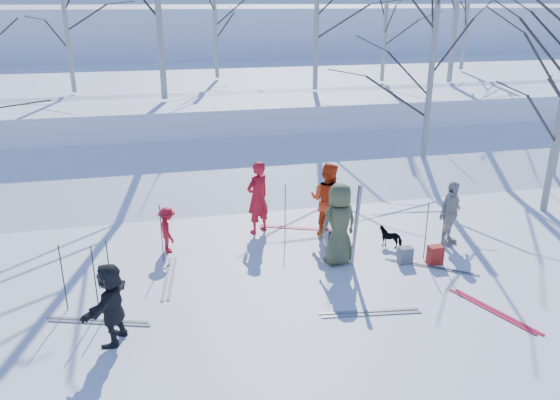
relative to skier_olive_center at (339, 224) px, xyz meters
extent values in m
plane|color=white|center=(-1.14, -0.74, -0.92)|extent=(120.00, 120.00, 0.00)
cube|color=white|center=(-1.14, 6.26, -0.77)|extent=(70.00, 9.49, 4.12)
cube|color=white|center=(-1.14, 16.26, 0.08)|extent=(70.00, 18.00, 2.20)
cube|color=white|center=(-1.14, 37.26, 1.08)|extent=(90.00, 30.00, 6.00)
imported|color=#474F2F|center=(0.00, 0.00, 0.00)|extent=(1.03, 0.82, 1.85)
imported|color=red|center=(-1.40, 2.08, 0.00)|extent=(0.80, 0.73, 1.84)
imported|color=red|center=(0.21, 1.49, 0.01)|extent=(1.15, 1.12, 1.86)
imported|color=red|center=(-3.64, 1.41, -0.38)|extent=(0.53, 0.76, 1.08)
imported|color=beige|center=(2.88, 0.38, -0.14)|extent=(0.97, 0.82, 1.56)
imported|color=black|center=(-4.66, -1.98, -0.19)|extent=(0.94, 1.41, 1.46)
imported|color=black|center=(1.49, 0.54, -0.68)|extent=(0.62, 0.54, 0.48)
cube|color=silver|center=(0.30, -0.24, 0.03)|extent=(0.11, 0.17, 1.90)
cube|color=silver|center=(0.29, -0.26, 0.03)|extent=(0.14, 0.23, 1.89)
cylinder|color=black|center=(-3.78, 0.95, -0.25)|extent=(0.02, 0.02, 1.34)
cylinder|color=black|center=(-4.77, -0.72, -0.25)|extent=(0.02, 0.02, 1.34)
cylinder|color=black|center=(1.97, -0.23, -0.25)|extent=(0.02, 0.02, 1.34)
cylinder|color=black|center=(-5.02, -0.94, -0.25)|extent=(0.02, 0.02, 1.34)
cylinder|color=black|center=(-0.81, 1.66, -0.25)|extent=(0.02, 0.02, 1.34)
cylinder|color=black|center=(-5.60, -0.74, -0.25)|extent=(0.02, 0.02, 1.34)
cylinder|color=black|center=(2.28, -0.40, -0.25)|extent=(0.02, 0.02, 1.34)
cube|color=#A72019|center=(2.08, -0.53, -0.71)|extent=(0.32, 0.22, 0.42)
cube|color=slate|center=(1.44, -0.37, -0.73)|extent=(0.30, 0.20, 0.38)
cube|color=black|center=(0.20, 0.66, -0.72)|extent=(0.34, 0.24, 0.40)
camera|label=1|loc=(-3.68, -10.36, 4.58)|focal=35.00mm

